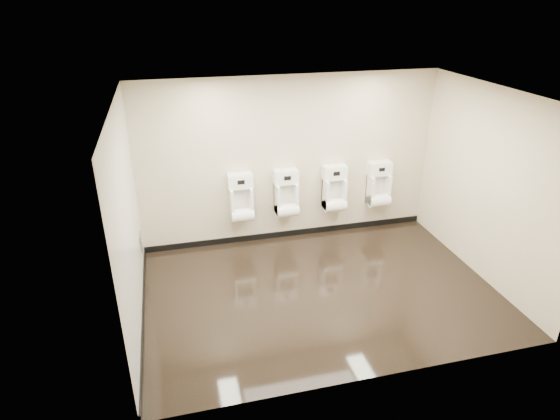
% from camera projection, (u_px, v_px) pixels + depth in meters
% --- Properties ---
extents(ground, '(5.00, 3.50, 0.00)m').
position_uv_depth(ground, '(320.00, 291.00, 6.79)').
color(ground, black).
rests_on(ground, ground).
extents(ceiling, '(5.00, 3.50, 0.00)m').
position_uv_depth(ceiling, '(329.00, 97.00, 5.60)').
color(ceiling, white).
extents(back_wall, '(5.00, 0.02, 2.80)m').
position_uv_depth(back_wall, '(290.00, 161.00, 7.74)').
color(back_wall, '#C2B397').
rests_on(back_wall, ground).
extents(front_wall, '(5.00, 0.02, 2.80)m').
position_uv_depth(front_wall, '(381.00, 273.00, 4.66)').
color(front_wall, '#C2B397').
rests_on(front_wall, ground).
extents(left_wall, '(0.02, 3.50, 2.80)m').
position_uv_depth(left_wall, '(128.00, 224.00, 5.65)').
color(left_wall, '#C2B397').
rests_on(left_wall, ground).
extents(right_wall, '(0.02, 3.50, 2.80)m').
position_uv_depth(right_wall, '(488.00, 186.00, 6.74)').
color(right_wall, '#C2B397').
rests_on(right_wall, ground).
extents(tile_overlay_left, '(0.01, 3.50, 2.80)m').
position_uv_depth(tile_overlay_left, '(128.00, 223.00, 5.65)').
color(tile_overlay_left, silver).
rests_on(tile_overlay_left, ground).
extents(skirting_back, '(5.00, 0.02, 0.10)m').
position_uv_depth(skirting_back, '(289.00, 233.00, 8.30)').
color(skirting_back, black).
rests_on(skirting_back, ground).
extents(skirting_left, '(0.02, 3.50, 0.10)m').
position_uv_depth(skirting_left, '(143.00, 314.00, 6.23)').
color(skirting_left, black).
rests_on(skirting_left, ground).
extents(access_panel, '(0.04, 0.25, 0.25)m').
position_uv_depth(access_panel, '(141.00, 242.00, 7.09)').
color(access_panel, '#9E9EA3').
rests_on(access_panel, left_wall).
extents(urinal_0, '(0.42, 0.32, 0.78)m').
position_uv_depth(urinal_0, '(241.00, 201.00, 7.67)').
color(urinal_0, white).
rests_on(urinal_0, back_wall).
extents(urinal_1, '(0.42, 0.32, 0.78)m').
position_uv_depth(urinal_1, '(286.00, 197.00, 7.84)').
color(urinal_1, white).
rests_on(urinal_1, back_wall).
extents(urinal_2, '(0.42, 0.32, 0.78)m').
position_uv_depth(urinal_2, '(334.00, 192.00, 8.03)').
color(urinal_2, white).
rests_on(urinal_2, back_wall).
extents(urinal_3, '(0.42, 0.32, 0.78)m').
position_uv_depth(urinal_3, '(379.00, 187.00, 8.21)').
color(urinal_3, white).
rests_on(urinal_3, back_wall).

